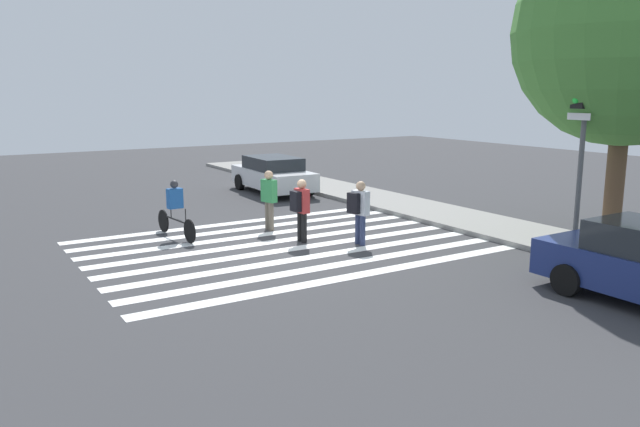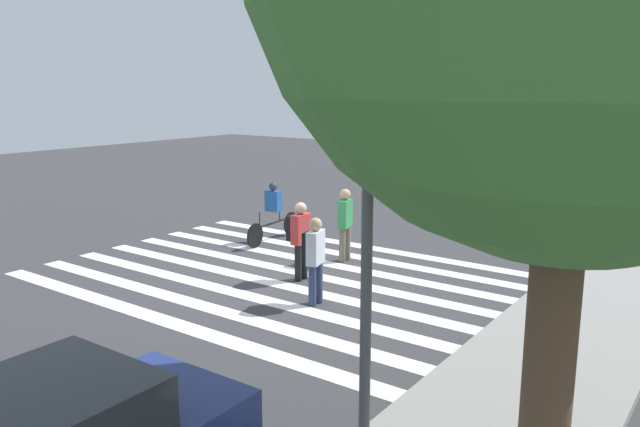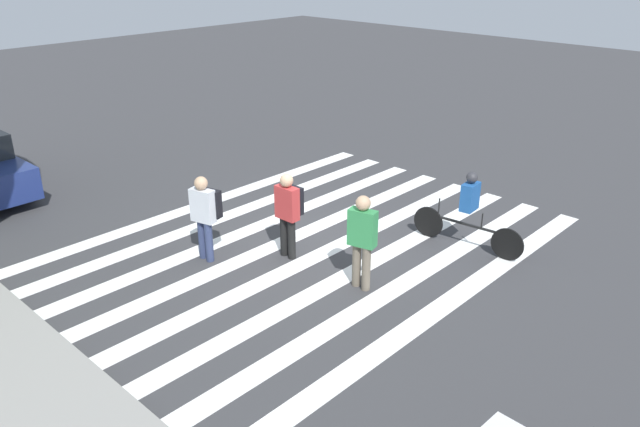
{
  "view_description": "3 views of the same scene",
  "coord_description": "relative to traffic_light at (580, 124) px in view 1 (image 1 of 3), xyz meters",
  "views": [
    {
      "loc": [
        14.07,
        -7.57,
        3.99
      ],
      "look_at": [
        1.08,
        0.5,
        0.99
      ],
      "focal_mm": 35.0,
      "sensor_mm": 36.0,
      "label": 1
    },
    {
      "loc": [
        10.18,
        8.52,
        4.09
      ],
      "look_at": [
        -0.8,
        0.61,
        1.34
      ],
      "focal_mm": 35.0,
      "sensor_mm": 36.0,
      "label": 2
    },
    {
      "loc": [
        -7.94,
        8.07,
        5.64
      ],
      "look_at": [
        -0.53,
        0.23,
        0.92
      ],
      "focal_mm": 35.0,
      "sensor_mm": 36.0,
      "label": 3
    }
  ],
  "objects": [
    {
      "name": "cyclist_far_lane",
      "position": [
        -7.29,
        -7.26,
        -2.39
      ],
      "size": [
        2.34,
        0.42,
        1.6
      ],
      "rotation": [
        0.0,
        0.0,
        0.1
      ],
      "color": "black",
      "rests_on": "ground_plane"
    },
    {
      "name": "car_parked_dark_suv",
      "position": [
        -12.78,
        -1.35,
        -2.51
      ],
      "size": [
        4.51,
        2.09,
        1.44
      ],
      "rotation": [
        0.0,
        0.0,
        -0.04
      ],
      "color": "silver",
      "rests_on": "ground_plane"
    },
    {
      "name": "pedestrian_adult_yellow_jacket",
      "position": [
        -3.94,
        -3.43,
        -2.26
      ],
      "size": [
        0.51,
        0.47,
        1.69
      ],
      "rotation": [
        0.0,
        0.0,
        0.25
      ],
      "color": "navy",
      "rests_on": "ground_plane"
    },
    {
      "name": "sidewalk_curb",
      "position": [
        -4.92,
        1.06,
        -3.18
      ],
      "size": [
        36.0,
        2.5,
        0.14
      ],
      "color": "gray",
      "rests_on": "ground_plane"
    },
    {
      "name": "ground_plane",
      "position": [
        -4.92,
        -5.19,
        -3.25
      ],
      "size": [
        60.0,
        60.0,
        0.0
      ],
      "primitive_type": "plane",
      "color": "#38383A"
    },
    {
      "name": "crosswalk_stripes",
      "position": [
        -4.92,
        -5.19,
        -3.25
      ],
      "size": [
        6.95,
        10.0,
        0.01
      ],
      "color": "white",
      "rests_on": "ground_plane"
    },
    {
      "name": "pedestrian_adult_blue_shirt",
      "position": [
        -6.78,
        -4.62,
        -2.26
      ],
      "size": [
        0.52,
        0.33,
        1.75
      ],
      "rotation": [
        0.0,
        0.0,
        3.39
      ],
      "color": "#6B6051",
      "rests_on": "ground_plane"
    },
    {
      "name": "pedestrian_adult_tall_backpack",
      "position": [
        -4.99,
        -4.59,
        -2.25
      ],
      "size": [
        0.48,
        0.4,
        1.7
      ],
      "rotation": [
        0.0,
        0.0,
        0.02
      ],
      "color": "black",
      "rests_on": "ground_plane"
    },
    {
      "name": "traffic_light",
      "position": [
        0.0,
        0.0,
        0.0
      ],
      "size": [
        0.6,
        0.5,
        4.64
      ],
      "color": "#515456",
      "rests_on": "ground_plane"
    },
    {
      "name": "street_tree",
      "position": [
        -0.25,
        1.93,
        2.14
      ],
      "size": [
        5.56,
        5.56,
        8.19
      ],
      "color": "brown",
      "rests_on": "ground_plane"
    }
  ]
}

